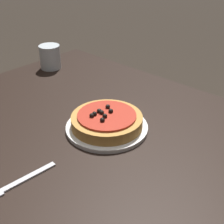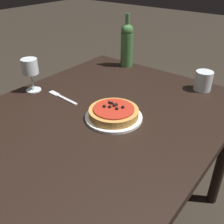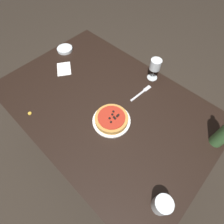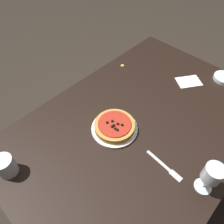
# 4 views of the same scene
# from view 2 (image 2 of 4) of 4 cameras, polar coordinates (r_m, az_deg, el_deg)

# --- Properties ---
(dining_table) EXTENTS (1.48, 0.99, 0.74)m
(dining_table) POSITION_cam_2_polar(r_m,az_deg,el_deg) (1.11, -6.86, -6.38)
(dining_table) COLOR black
(dining_table) RESTS_ON ground_plane
(dinner_plate) EXTENTS (0.24, 0.24, 0.01)m
(dinner_plate) POSITION_cam_2_polar(r_m,az_deg,el_deg) (1.11, 0.37, -1.13)
(dinner_plate) COLOR white
(dinner_plate) RESTS_ON dining_table
(pizza) EXTENTS (0.21, 0.21, 0.05)m
(pizza) POSITION_cam_2_polar(r_m,az_deg,el_deg) (1.09, 0.37, -0.03)
(pizza) COLOR #BC843D
(pizza) RESTS_ON dinner_plate
(wine_glass) EXTENTS (0.08, 0.08, 0.17)m
(wine_glass) POSITION_cam_2_polar(r_m,az_deg,el_deg) (1.36, -17.40, 9.14)
(wine_glass) COLOR silver
(wine_glass) RESTS_ON dining_table
(wine_bottle) EXTENTS (0.08, 0.08, 0.31)m
(wine_bottle) POSITION_cam_2_polar(r_m,az_deg,el_deg) (1.64, 3.27, 14.53)
(wine_bottle) COLOR #3D6B38
(wine_bottle) RESTS_ON dining_table
(water_cup) EXTENTS (0.09, 0.09, 0.10)m
(water_cup) POSITION_cam_2_polar(r_m,az_deg,el_deg) (1.41, 19.27, 6.44)
(water_cup) COLOR silver
(water_cup) RESTS_ON dining_table
(fork) EXTENTS (0.04, 0.20, 0.00)m
(fork) POSITION_cam_2_polar(r_m,az_deg,el_deg) (1.30, -11.01, 3.28)
(fork) COLOR silver
(fork) RESTS_ON dining_table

